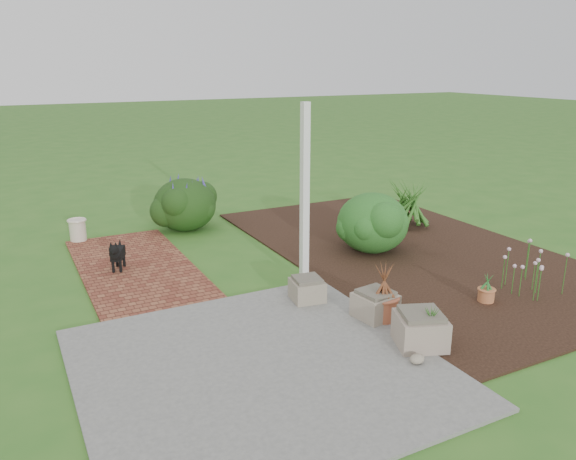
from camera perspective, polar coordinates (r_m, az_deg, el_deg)
name	(u,v)px	position (r m, az deg, el deg)	size (l,w,h in m)	color
ground	(288,288)	(7.79, 0.05, -5.89)	(80.00, 80.00, 0.00)	#316821
concrete_patio	(259,366)	(5.88, -3.01, -13.68)	(3.50, 3.50, 0.04)	slate
brick_path	(136,267)	(8.81, -15.22, -3.63)	(1.60, 3.50, 0.04)	brown
garden_bed	(409,250)	(9.49, 12.16, -1.98)	(4.00, 7.00, 0.03)	black
veranda_post	(305,196)	(7.62, 1.71, 3.49)	(0.10, 0.10, 2.50)	white
stone_trough_near	(420,331)	(6.31, 13.28, -9.92)	(0.50, 0.50, 0.34)	gray
stone_trough_mid	(375,305)	(6.88, 8.84, -7.59)	(0.44, 0.44, 0.29)	gray
stone_trough_far	(307,290)	(7.27, 1.96, -6.12)	(0.39, 0.39, 0.26)	#766857
black_dog	(117,253)	(8.59, -16.98, -2.27)	(0.29, 0.49, 0.45)	black
cream_ceramic_urn	(78,230)	(10.30, -20.58, 0.00)	(0.28, 0.28, 0.37)	beige
evergreen_shrub	(373,221)	(9.19, 8.59, 0.90)	(1.15, 1.15, 0.98)	#0B4114
agapanthus_clump_back	(408,199)	(10.68, 12.05, 3.06)	(1.14, 1.14, 1.03)	#154310
agapanthus_clump_front	(364,208)	(10.52, 7.71, 2.19)	(0.80, 0.80, 0.71)	#133D16
pink_flower_patch	(535,267)	(8.28, 23.83, -3.48)	(0.96, 0.96, 0.61)	#113D0F
terracotta_pot_bronze	(383,308)	(6.85, 9.62, -7.81)	(0.36, 0.36, 0.29)	#B45C3D
terracotta_pot_small_left	(486,295)	(7.70, 19.49, -6.23)	(0.21, 0.21, 0.17)	#B6693D
terracotta_pot_small_right	(430,339)	(6.29, 14.19, -10.73)	(0.27, 0.27, 0.23)	#A45437
purple_flowering_bush	(185,203)	(10.55, -10.45, 2.68)	(1.15, 1.15, 0.98)	black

